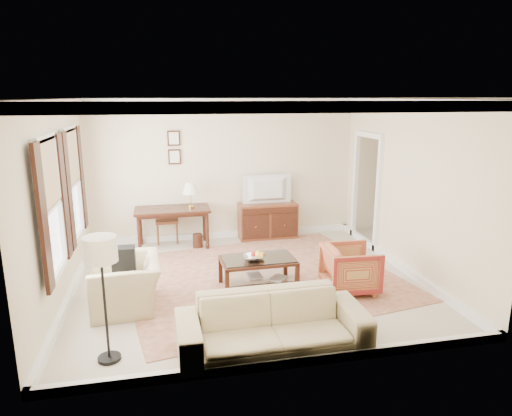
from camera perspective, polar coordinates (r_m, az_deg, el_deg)
name	(u,v)px	position (r m, az deg, el deg)	size (l,w,h in m)	color
room_shell	(247,128)	(6.94, -1.12, 9.99)	(5.51, 5.01, 2.91)	beige
annex_bedroom	(452,226)	(10.17, 23.30, -2.12)	(3.00, 2.70, 2.90)	beige
window_front	(51,207)	(6.41, -24.24, 0.10)	(0.12, 1.56, 1.80)	#CCB284
window_rear	(73,184)	(7.94, -21.92, 2.78)	(0.12, 1.56, 1.80)	#CCB284
doorway	(366,191)	(9.40, 13.58, 2.02)	(0.10, 1.12, 2.25)	white
rug	(261,277)	(7.65, 0.60, -8.68)	(4.29, 3.68, 0.01)	brown
writing_desk	(173,214)	(9.12, -10.39, -0.71)	(1.45, 0.72, 0.79)	#3C1B11
desk_chair	(167,217)	(9.50, -11.10, -1.15)	(0.45, 0.45, 1.05)	brown
desk_lamp	(191,195)	(9.05, -8.18, 1.61)	(0.32, 0.32, 0.50)	silver
framed_prints	(174,147)	(9.32, -10.20, 7.48)	(0.25, 0.04, 0.68)	#3C1B11
sideboard	(268,221)	(9.63, 1.46, -1.60)	(1.22, 0.47, 0.75)	brown
tv	(268,181)	(9.42, 1.52, 3.45)	(0.98, 0.56, 0.13)	black
coffee_table	(258,265)	(7.17, 0.25, -7.11)	(1.17, 0.70, 0.49)	#3C1B11
fruit_bowl	(253,257)	(7.02, -0.36, -6.11)	(0.42, 0.42, 0.10)	silver
book_a	(248,276)	(7.24, -1.02, -8.48)	(0.28, 0.04, 0.38)	brown
book_b	(272,277)	(7.22, 2.06, -8.58)	(0.28, 0.03, 0.38)	brown
striped_armchair	(350,267)	(7.18, 11.72, -7.19)	(0.77, 0.72, 0.79)	maroon
club_armchair	(126,276)	(6.74, -16.00, -8.14)	(1.09, 0.71, 0.95)	tan
backpack	(124,258)	(6.69, -16.22, -6.06)	(0.32, 0.22, 0.40)	black
sofa	(273,315)	(5.49, 2.12, -13.23)	(2.24, 0.65, 0.88)	tan
floor_lamp	(101,259)	(5.23, -18.82, -6.02)	(0.36, 0.36, 1.47)	black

